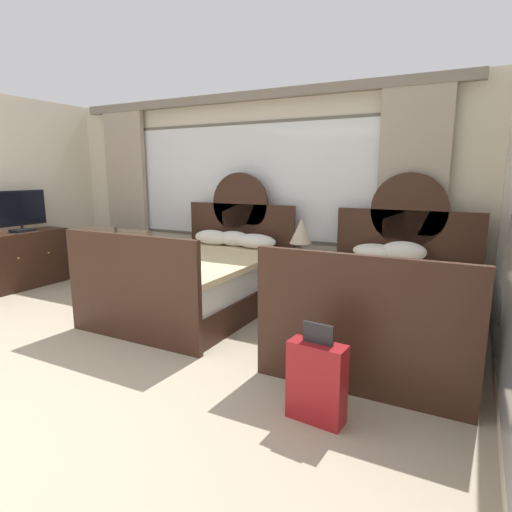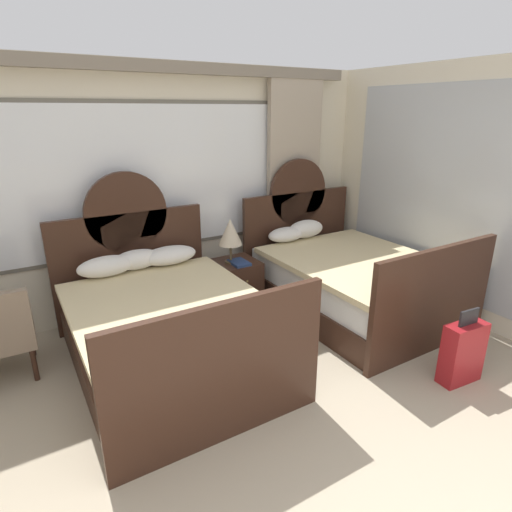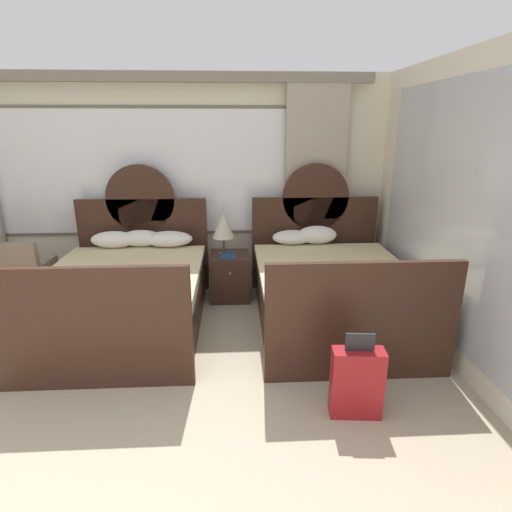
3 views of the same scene
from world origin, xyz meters
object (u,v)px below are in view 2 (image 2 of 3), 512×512
bed_near_window (166,326)px  nightstand_between_beds (237,284)px  book_on_nightstand (239,263)px  suitcase_on_floor (462,352)px  table_lamp_on_nightstand (230,232)px  bed_near_mirror (349,279)px

bed_near_window → nightstand_between_beds: (1.10, 0.68, -0.09)m
book_on_nightstand → suitcase_on_floor: size_ratio=0.39×
nightstand_between_beds → suitcase_on_floor: bearing=-67.3°
bed_near_window → table_lamp_on_nightstand: size_ratio=4.32×
bed_near_mirror → suitcase_on_floor: (-0.15, -1.55, -0.10)m
nightstand_between_beds → book_on_nightstand: 0.32m
bed_near_window → table_lamp_on_nightstand: (1.03, 0.68, 0.55)m
book_on_nightstand → suitcase_on_floor: bearing=-66.1°
book_on_nightstand → table_lamp_on_nightstand: bearing=120.9°
bed_near_window → nightstand_between_beds: 1.29m
book_on_nightstand → bed_near_window: bearing=-151.4°
book_on_nightstand → suitcase_on_floor: 2.38m
bed_near_mirror → table_lamp_on_nightstand: (-1.16, 0.69, 0.56)m
nightstand_between_beds → table_lamp_on_nightstand: (-0.07, -0.00, 0.64)m
bed_near_window → table_lamp_on_nightstand: bed_near_window is taller
table_lamp_on_nightstand → suitcase_on_floor: bearing=-65.8°
bed_near_window → book_on_nightstand: size_ratio=8.44×
nightstand_between_beds → table_lamp_on_nightstand: 0.64m
bed_near_mirror → suitcase_on_floor: bed_near_mirror is taller
nightstand_between_beds → table_lamp_on_nightstand: table_lamp_on_nightstand is taller
bed_near_window → bed_near_mirror: (2.19, -0.01, -0.00)m
bed_near_mirror → suitcase_on_floor: 1.56m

